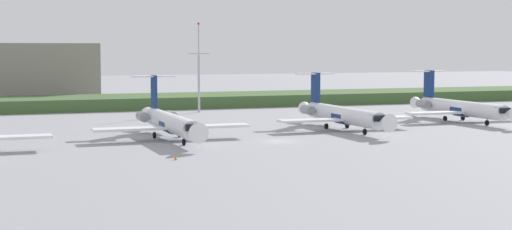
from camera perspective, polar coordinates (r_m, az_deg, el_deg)
ground_plane at (r=139.32m, az=-2.84°, el=-0.56°), size 500.00×500.00×0.00m
grass_berm at (r=178.16m, az=-6.66°, el=1.02°), size 320.00×20.00×2.64m
regional_jet_second at (r=114.47m, az=-6.31°, el=-0.49°), size 22.81×31.00×9.00m
regional_jet_third at (r=127.78m, az=6.27°, el=0.06°), size 22.81×31.00×9.00m
regional_jet_fourth at (r=146.21m, az=14.66°, el=0.54°), size 22.81×31.00×9.00m
antenna_mast at (r=161.93m, az=-4.19°, el=2.95°), size 4.40×0.50×18.55m
safety_cone_front_marker at (r=93.10m, az=-5.89°, el=-3.12°), size 0.44×0.44×0.55m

